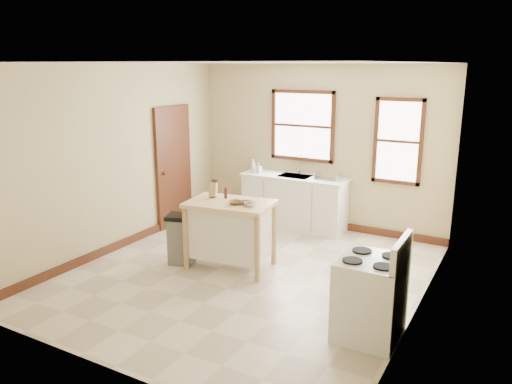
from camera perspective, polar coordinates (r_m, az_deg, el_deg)
floor at (r=6.90m, az=-1.19°, el=-9.39°), size 5.00×5.00×0.00m
ceiling at (r=6.31m, az=-1.32°, el=14.56°), size 5.00×5.00×0.00m
wall_back at (r=8.67m, az=7.16°, el=5.12°), size 4.50×0.04×2.80m
wall_left at (r=7.82m, az=-15.65°, el=3.69°), size 0.04×5.00×2.80m
wall_right at (r=5.69m, az=18.68°, el=-0.41°), size 0.04×5.00×2.80m
window_main at (r=8.72m, az=5.34°, el=7.54°), size 1.17×0.06×1.22m
window_side at (r=8.22m, az=15.93°, el=5.58°), size 0.77×0.06×1.37m
door_left at (r=8.81m, az=-9.40°, el=2.87°), size 0.06×0.90×2.10m
baseboard_back at (r=8.96m, az=6.82°, el=-3.40°), size 4.50×0.04×0.12m
baseboard_left at (r=8.15m, az=-14.87°, el=-5.62°), size 0.04×5.00×0.12m
sink_counter at (r=8.72m, az=4.40°, el=-1.09°), size 1.86×0.62×0.92m
faucet at (r=8.75m, az=4.96°, el=2.79°), size 0.03×0.03×0.22m
soap_bottle_a at (r=8.87m, az=-0.34°, el=3.03°), size 0.09×0.09×0.23m
soap_bottle_b at (r=8.79m, az=0.33°, el=2.76°), size 0.10×0.10×0.18m
dish_rack at (r=8.38m, az=8.29°, el=1.77°), size 0.44×0.35×0.10m
kitchen_island at (r=6.98m, az=-2.95°, el=-4.90°), size 1.25×0.88×0.95m
knife_block at (r=7.08m, az=-4.91°, el=0.21°), size 0.13×0.13×0.20m
pepper_grinder at (r=7.02m, az=-3.48°, el=-0.11°), size 0.04×0.04×0.15m
bowl_a at (r=6.72m, az=-2.35°, el=-1.21°), size 0.21×0.21×0.04m
bowl_b at (r=6.73m, az=-1.17°, el=-1.20°), size 0.21×0.21×0.04m
bowl_c at (r=6.62m, az=-0.64°, el=-1.41°), size 0.22×0.22×0.05m
trash_bin at (r=7.21m, az=-8.54°, el=-5.36°), size 0.45×0.42×0.73m
gas_stove at (r=5.36m, az=12.97°, el=-10.42°), size 0.69×0.70×1.13m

